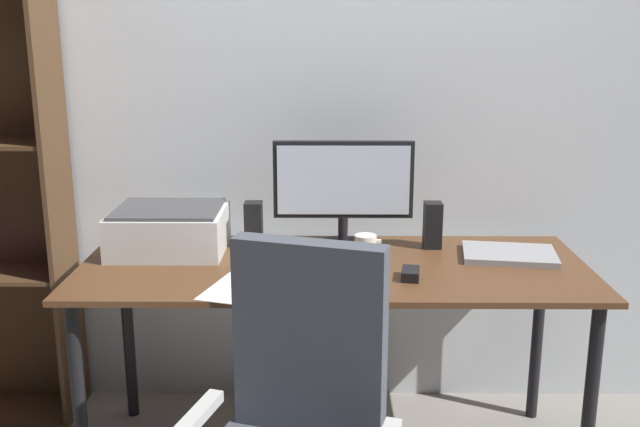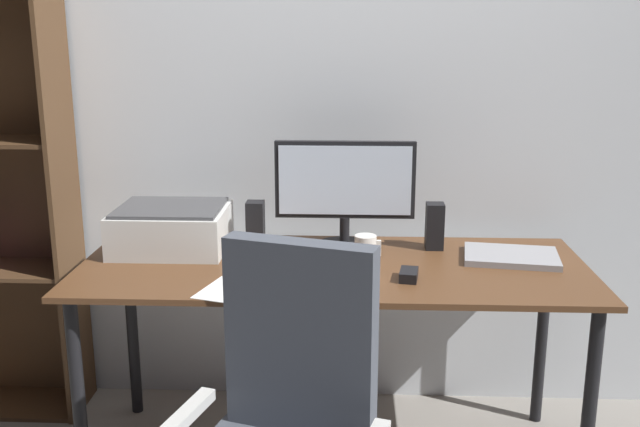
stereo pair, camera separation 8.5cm
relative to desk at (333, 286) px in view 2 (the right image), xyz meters
name	(u,v)px [view 2 (the right image)]	position (x,y,z in m)	size (l,w,h in m)	color
back_wall	(337,87)	(0.00, 0.52, 0.64)	(6.40, 0.10, 2.60)	silver
desk	(333,286)	(0.00, 0.00, 0.00)	(1.74, 0.71, 0.74)	#56351E
monitor	(345,187)	(0.04, 0.21, 0.30)	(0.51, 0.20, 0.39)	black
keyboard	(332,279)	(0.00, -0.17, 0.09)	(0.29, 0.11, 0.02)	silver
mouse	(409,275)	(0.25, -0.14, 0.09)	(0.06, 0.10, 0.03)	black
coffee_mug	(366,249)	(0.11, 0.03, 0.13)	(0.09, 0.08, 0.10)	white
laptop	(511,256)	(0.62, 0.09, 0.09)	(0.32, 0.23, 0.02)	#99999E
speaker_left	(255,224)	(-0.29, 0.20, 0.16)	(0.06, 0.07, 0.17)	black
speaker_right	(435,226)	(0.36, 0.20, 0.16)	(0.06, 0.07, 0.17)	black
printer	(171,228)	(-0.59, 0.15, 0.16)	(0.40, 0.34, 0.16)	silver
paper_sheet	(243,286)	(-0.28, -0.23, 0.08)	(0.21, 0.30, 0.00)	white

